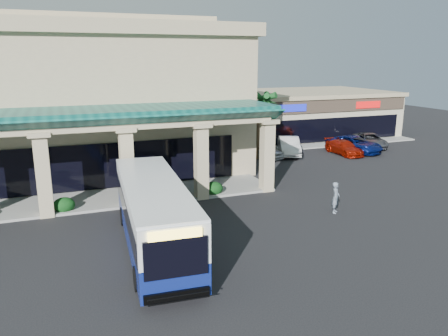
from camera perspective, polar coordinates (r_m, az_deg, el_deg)
name	(u,v)px	position (r m, az deg, el deg)	size (l,w,h in m)	color
ground	(205,231)	(22.38, -2.46, -8.26)	(110.00, 110.00, 0.00)	black
main_building	(34,98)	(35.79, -23.53, 8.43)	(30.80, 14.80, 11.35)	tan
arcade	(34,161)	(27.09, -23.61, 0.86)	(30.00, 6.20, 5.70)	#0C4C46
strip_mall	(288,113)	(50.42, 8.39, 7.09)	(22.50, 12.50, 4.90)	beige
palm_0	(263,127)	(34.51, 5.12, 5.39)	(2.40, 2.40, 6.60)	#103D17
palm_1	(258,126)	(37.68, 4.48, 5.52)	(2.40, 2.40, 5.80)	#103D17
broadleaf_tree	(216,125)	(41.55, -1.00, 5.68)	(2.60, 2.60, 4.81)	#0B330E
transit_bus	(154,215)	(20.25, -9.15, -6.14)	(2.61, 11.23, 3.14)	navy
pedestrian	(336,198)	(25.45, 14.38, -3.76)	(0.65, 0.43, 1.79)	slate
car_silver	(264,150)	(38.54, 5.20, 2.39)	(1.67, 4.14, 1.41)	silver
car_white	(289,146)	(39.99, 8.48, 2.88)	(1.72, 4.93, 1.62)	silver
car_red	(344,148)	(41.19, 15.41, 2.60)	(1.78, 4.37, 1.27)	maroon
car_gray	(354,144)	(42.45, 16.66, 3.00)	(2.48, 5.38, 1.50)	#081455
car_extra	(370,140)	(45.38, 18.52, 3.47)	(2.27, 4.92, 1.37)	#424448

